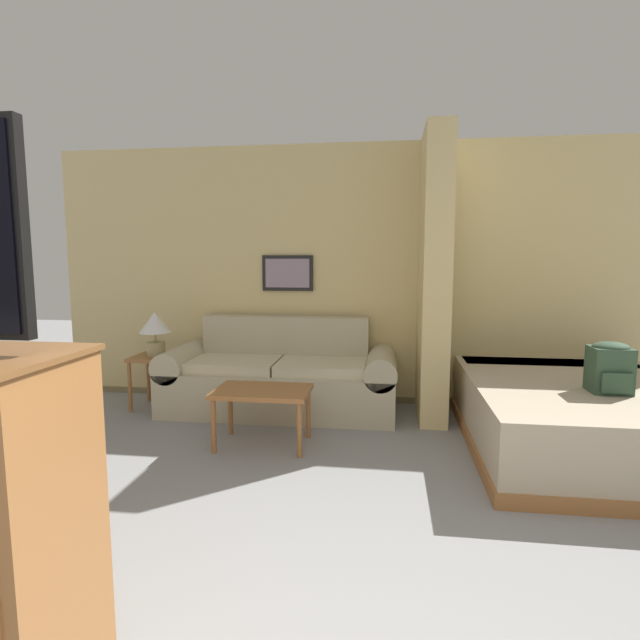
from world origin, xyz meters
TOP-DOWN VIEW (x-y plane):
  - wall_back at (-0.00, 4.22)m, footprint 6.69×0.16m
  - wall_partition_pillar at (0.52, 3.76)m, footprint 0.24×0.80m
  - couch at (-0.91, 3.74)m, footprint 2.23×0.84m
  - coffee_table at (-0.85, 2.84)m, footprint 0.74×0.49m
  - side_table at (-2.14, 3.68)m, footprint 0.43×0.43m
  - table_lamp at (-2.14, 3.68)m, footprint 0.30×0.30m
  - bed at (1.59, 3.08)m, footprint 1.68×2.10m
  - backpack at (1.67, 2.82)m, footprint 0.26×0.25m

SIDE VIEW (x-z plane):
  - bed at x=1.59m, z-range 0.00..0.53m
  - couch at x=-0.91m, z-range -0.12..0.77m
  - coffee_table at x=-0.85m, z-range 0.17..0.62m
  - side_table at x=-2.14m, z-range 0.17..0.70m
  - backpack at x=1.67m, z-range 0.53..0.89m
  - table_lamp at x=-2.14m, z-range 0.59..1.02m
  - wall_back at x=0.00m, z-range -0.01..2.59m
  - wall_partition_pillar at x=0.52m, z-range 0.00..2.60m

